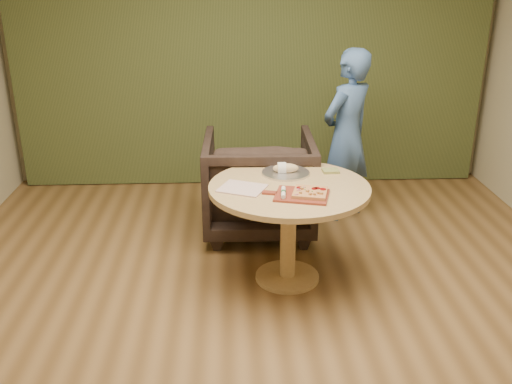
{
  "coord_description": "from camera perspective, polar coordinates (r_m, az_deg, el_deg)",
  "views": [
    {
      "loc": [
        -0.22,
        -2.97,
        2.18
      ],
      "look_at": [
        -0.07,
        0.25,
        0.91
      ],
      "focal_mm": 40.0,
      "sensor_mm": 36.0,
      "label": 1
    }
  ],
  "objects": [
    {
      "name": "flatbread_pizza",
      "position": [
        3.83,
        5.44,
        -0.04
      ],
      "size": [
        0.27,
        0.27,
        0.04
      ],
      "rotation": [
        0.0,
        0.0,
        -0.25
      ],
      "color": "tan",
      "rests_on": "pizza_paddle"
    },
    {
      "name": "serving_tray",
      "position": [
        4.25,
        2.98,
        1.94
      ],
      "size": [
        0.36,
        0.36,
        0.02
      ],
      "color": "silver",
      "rests_on": "pedestal_table"
    },
    {
      "name": "bread_roll",
      "position": [
        4.24,
        2.87,
        2.4
      ],
      "size": [
        0.19,
        0.09,
        0.09
      ],
      "color": "#D1B57F",
      "rests_on": "serving_tray"
    },
    {
      "name": "room_shell",
      "position": [
        3.08,
        1.58,
        6.85
      ],
      "size": [
        5.04,
        6.04,
        2.84
      ],
      "color": "brown",
      "rests_on": "ground"
    },
    {
      "name": "pedestal_table",
      "position": [
        4.08,
        3.31,
        -1.18
      ],
      "size": [
        1.14,
        1.14,
        0.75
      ],
      "rotation": [
        0.0,
        0.0,
        -0.0
      ],
      "color": "tan",
      "rests_on": "ground"
    },
    {
      "name": "newspaper",
      "position": [
        3.95,
        -1.38,
        0.37
      ],
      "size": [
        0.38,
        0.35,
        0.01
      ],
      "primitive_type": "cube",
      "rotation": [
        0.0,
        0.0,
        -0.41
      ],
      "color": "white",
      "rests_on": "pedestal_table"
    },
    {
      "name": "curtain",
      "position": [
        5.93,
        -0.51,
        13.98
      ],
      "size": [
        4.8,
        0.14,
        2.78
      ],
      "primitive_type": "cube",
      "color": "#333E1C",
      "rests_on": "ground"
    },
    {
      "name": "pizza_paddle",
      "position": [
        3.84,
        4.45,
        -0.31
      ],
      "size": [
        0.47,
        0.36,
        0.01
      ],
      "rotation": [
        0.0,
        0.0,
        -0.25
      ],
      "color": "maroon",
      "rests_on": "pedestal_table"
    },
    {
      "name": "cutlery_roll",
      "position": [
        3.81,
        2.75,
        -0.04
      ],
      "size": [
        0.05,
        0.2,
        0.03
      ],
      "rotation": [
        0.0,
        0.0,
        -0.1
      ],
      "color": "silver",
      "rests_on": "pizza_paddle"
    },
    {
      "name": "armchair",
      "position": [
        4.92,
        0.29,
        1.29
      ],
      "size": [
        0.95,
        0.89,
        0.96
      ],
      "primitive_type": "imported",
      "rotation": [
        0.0,
        0.0,
        3.12
      ],
      "color": "black",
      "rests_on": "ground"
    },
    {
      "name": "person_standing",
      "position": [
        5.19,
        9.04,
        5.58
      ],
      "size": [
        0.67,
        0.65,
        1.55
      ],
      "primitive_type": "imported",
      "rotation": [
        0.0,
        0.0,
        3.83
      ],
      "color": "#406499",
      "rests_on": "ground"
    },
    {
      "name": "green_packet",
      "position": [
        4.31,
        7.47,
        2.12
      ],
      "size": [
        0.12,
        0.1,
        0.02
      ],
      "primitive_type": "cube",
      "rotation": [
        0.0,
        0.0,
        0.04
      ],
      "color": "olive",
      "rests_on": "pedestal_table"
    }
  ]
}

